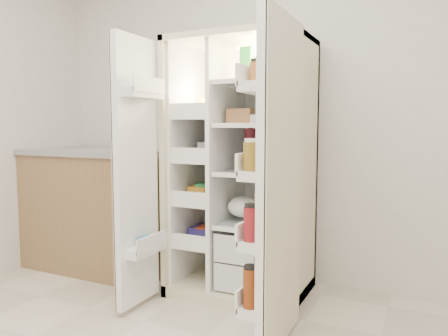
% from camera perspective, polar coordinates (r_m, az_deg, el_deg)
% --- Properties ---
extents(wall_back, '(4.00, 0.02, 2.70)m').
position_cam_1_polar(wall_back, '(3.33, 6.82, 8.24)').
color(wall_back, silver).
rests_on(wall_back, floor).
extents(refrigerator, '(0.92, 0.70, 1.80)m').
position_cam_1_polar(refrigerator, '(3.07, 3.02, -2.83)').
color(refrigerator, beige).
rests_on(refrigerator, floor).
extents(freezer_door, '(0.15, 0.40, 1.72)m').
position_cam_1_polar(freezer_door, '(2.79, -11.68, -0.71)').
color(freezer_door, white).
rests_on(freezer_door, floor).
extents(fridge_door, '(0.17, 0.58, 1.72)m').
position_cam_1_polar(fridge_door, '(2.24, 7.10, -2.67)').
color(fridge_door, white).
rests_on(fridge_door, floor).
extents(kitchen_counter, '(1.39, 0.74, 1.01)m').
position_cam_1_polar(kitchen_counter, '(3.78, -16.29, -5.13)').
color(kitchen_counter, olive).
rests_on(kitchen_counter, floor).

